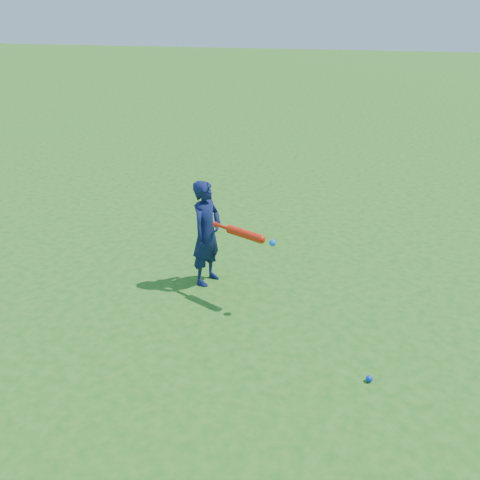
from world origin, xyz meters
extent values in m
plane|color=#216016|center=(0.00, 0.00, 0.00)|extent=(80.00, 80.00, 0.00)
imported|color=#0E1644|center=(0.27, 0.54, 0.62)|extent=(0.40, 0.51, 1.23)
sphere|color=#0C30D8|center=(2.22, -0.85, 0.03)|extent=(0.06, 0.06, 0.06)
cylinder|color=red|center=(0.42, 0.41, 0.79)|extent=(0.04, 0.06, 0.06)
cylinder|color=red|center=(0.52, 0.37, 0.79)|extent=(0.21, 0.12, 0.04)
cylinder|color=red|center=(0.80, 0.24, 0.79)|extent=(0.44, 0.27, 0.09)
sphere|color=red|center=(1.00, 0.15, 0.79)|extent=(0.09, 0.09, 0.09)
sphere|color=blue|center=(1.14, 0.09, 0.79)|extent=(0.07, 0.07, 0.07)
camera|label=1|loc=(2.16, -4.77, 2.97)|focal=40.00mm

